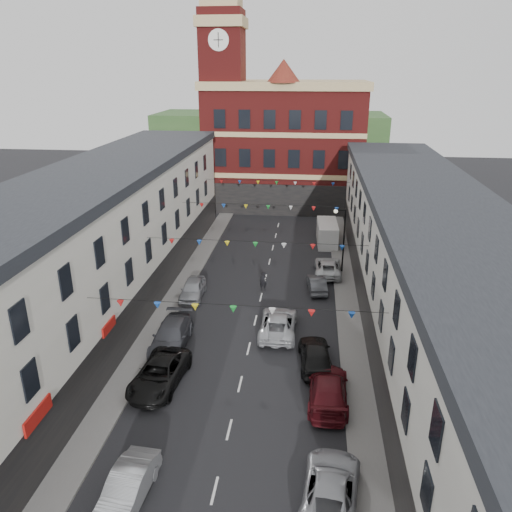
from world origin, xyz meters
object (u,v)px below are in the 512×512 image
at_px(street_lamp, 341,232).
at_px(car_left_d, 171,335).
at_px(car_right_c, 328,389).
at_px(car_right_f, 328,267).
at_px(car_right_d, 315,355).
at_px(moving_car, 278,323).
at_px(pedestrian, 263,281).
at_px(car_left_c, 159,374).
at_px(car_left_b, 127,487).
at_px(car_right_b, 331,489).
at_px(car_right_e, 317,284).
at_px(car_left_e, 193,289).
at_px(white_van, 327,233).

bearing_deg(street_lamp, car_left_d, -129.53).
relative_size(car_right_c, car_right_f, 1.08).
bearing_deg(car_right_f, car_right_c, 88.76).
xyz_separation_m(car_left_d, car_right_d, (9.59, -1.35, 0.02)).
relative_size(car_right_c, moving_car, 1.00).
distance_m(car_right_c, car_right_d, 3.54).
height_order(car_right_f, pedestrian, pedestrian).
distance_m(car_left_c, car_right_c, 9.82).
height_order(car_left_b, car_right_c, car_right_c).
distance_m(car_right_b, car_right_d, 10.46).
distance_m(car_right_d, moving_car, 4.73).
distance_m(street_lamp, car_right_c, 19.34).
bearing_deg(car_right_e, moving_car, 62.49).
height_order(car_left_c, pedestrian, pedestrian).
distance_m(car_left_b, pedestrian, 22.68).
height_order(car_right_b, pedestrian, pedestrian).
xyz_separation_m(car_left_e, pedestrian, (5.55, 2.10, 0.06)).
bearing_deg(car_left_e, car_left_b, -87.02).
bearing_deg(car_right_c, white_van, -90.14).
relative_size(street_lamp, car_right_e, 1.55).
height_order(car_left_e, car_right_e, car_left_e).
xyz_separation_m(car_right_b, car_right_d, (-0.67, 10.44, 0.10)).
relative_size(car_left_c, car_left_d, 0.99).
bearing_deg(car_left_e, street_lamp, 26.51).
bearing_deg(car_left_d, car_right_e, 44.35).
xyz_separation_m(car_right_b, white_van, (0.51, 33.99, 0.44)).
xyz_separation_m(car_left_d, car_right_b, (10.26, -11.80, -0.08)).
height_order(car_right_e, car_right_f, car_right_f).
bearing_deg(street_lamp, car_right_f, -154.56).
distance_m(car_left_b, car_right_b, 8.72).
bearing_deg(car_right_c, car_left_d, -24.22).
distance_m(car_right_e, car_right_f, 3.85).
height_order(car_left_e, moving_car, moving_car).
distance_m(car_left_d, car_right_f, 17.39).
distance_m(car_left_d, car_right_e, 13.92).
height_order(car_left_e, white_van, white_van).
xyz_separation_m(street_lamp, car_left_b, (-10.15, -26.93, -3.19)).
bearing_deg(car_left_c, car_right_c, 2.10).
bearing_deg(car_left_e, white_van, 50.46).
xyz_separation_m(white_van, pedestrian, (-5.53, -12.52, -0.35)).
distance_m(car_right_b, white_van, 33.99).
relative_size(car_left_e, moving_car, 0.81).
bearing_deg(car_right_d, car_left_c, 13.16).
relative_size(car_right_d, moving_car, 0.89).
xyz_separation_m(car_left_b, car_left_d, (-1.58, 12.71, 0.08)).
xyz_separation_m(car_left_c, car_right_c, (9.81, -0.47, 0.03)).
bearing_deg(white_van, car_left_c, -113.33).
bearing_deg(white_van, moving_car, -103.08).
relative_size(car_right_e, pedestrian, 2.40).
bearing_deg(car_left_b, car_left_e, 99.43).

